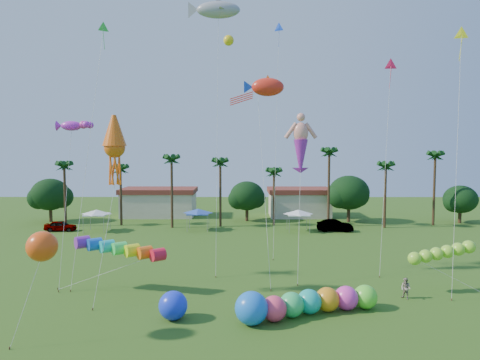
{
  "coord_description": "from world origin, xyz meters",
  "views": [
    {
      "loc": [
        0.1,
        -22.77,
        11.29
      ],
      "look_at": [
        0.0,
        10.0,
        9.0
      ],
      "focal_mm": 32.0,
      "sensor_mm": 36.0,
      "label": 1
    }
  ],
  "objects_px": {
    "car_b": "(335,226)",
    "spectator_b": "(406,288)",
    "caterpillar_inflatable": "(303,303)",
    "car_a": "(61,226)",
    "blue_ball": "(173,305)"
  },
  "relations": [
    {
      "from": "blue_ball",
      "to": "car_b",
      "type": "bearing_deg",
      "value": 60.51
    },
    {
      "from": "car_a",
      "to": "caterpillar_inflatable",
      "type": "height_order",
      "value": "caterpillar_inflatable"
    },
    {
      "from": "car_b",
      "to": "spectator_b",
      "type": "distance_m",
      "value": 27.06
    },
    {
      "from": "car_b",
      "to": "caterpillar_inflatable",
      "type": "distance_m",
      "value": 31.73
    },
    {
      "from": "caterpillar_inflatable",
      "to": "car_a",
      "type": "bearing_deg",
      "value": 113.93
    },
    {
      "from": "spectator_b",
      "to": "blue_ball",
      "type": "xyz_separation_m",
      "value": [
        -17.05,
        -4.04,
        0.16
      ]
    },
    {
      "from": "car_b",
      "to": "blue_ball",
      "type": "height_order",
      "value": "blue_ball"
    },
    {
      "from": "car_b",
      "to": "spectator_b",
      "type": "xyz_separation_m",
      "value": [
        -0.54,
        -27.06,
        -0.01
      ]
    },
    {
      "from": "car_a",
      "to": "caterpillar_inflatable",
      "type": "relative_size",
      "value": 0.41
    },
    {
      "from": "car_a",
      "to": "blue_ball",
      "type": "relative_size",
      "value": 2.2
    },
    {
      "from": "car_b",
      "to": "caterpillar_inflatable",
      "type": "height_order",
      "value": "caterpillar_inflatable"
    },
    {
      "from": "car_a",
      "to": "car_b",
      "type": "xyz_separation_m",
      "value": [
        38.31,
        -0.11,
        0.09
      ]
    },
    {
      "from": "car_b",
      "to": "caterpillar_inflatable",
      "type": "relative_size",
      "value": 0.47
    },
    {
      "from": "spectator_b",
      "to": "blue_ball",
      "type": "bearing_deg",
      "value": -114.89
    },
    {
      "from": "car_a",
      "to": "spectator_b",
      "type": "bearing_deg",
      "value": -128.96
    }
  ]
}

